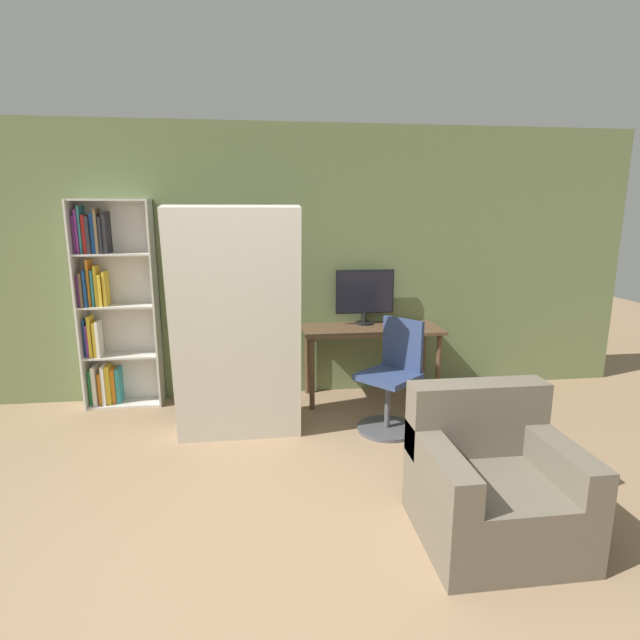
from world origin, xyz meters
name	(u,v)px	position (x,y,z in m)	size (l,w,h in m)	color
ground_plane	(250,596)	(0.00, 0.00, 0.00)	(16.00, 16.00, 0.00)	#937556
wall_back	(248,264)	(0.00, 2.87, 1.35)	(8.00, 0.06, 2.70)	#6B7A4C
desk	(371,338)	(1.20, 2.56, 0.64)	(1.37, 0.57, 0.74)	brown
monitor	(365,294)	(1.16, 2.74, 1.05)	(0.60, 0.17, 0.56)	black
office_chair	(392,385)	(1.21, 1.83, 0.40)	(0.62, 0.62, 0.96)	#4C4C51
bookshelf	(110,306)	(-1.32, 2.74, 0.98)	(0.72, 0.27, 1.98)	beige
mattress_near	(237,329)	(-0.09, 1.75, 0.96)	(1.02, 0.41, 1.92)	beige
mattress_far	(238,322)	(-0.09, 1.98, 0.96)	(1.02, 0.30, 1.91)	beige
armchair	(491,483)	(1.40, 0.34, 0.32)	(0.85, 0.80, 0.85)	#665B4C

